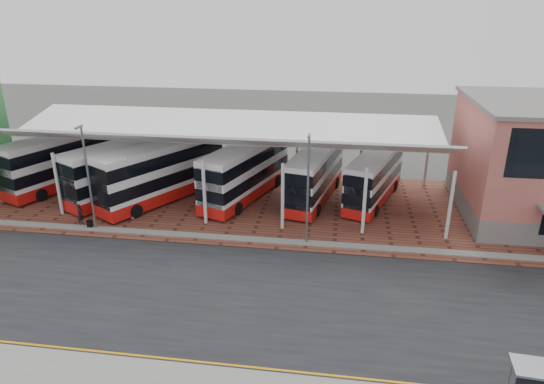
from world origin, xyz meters
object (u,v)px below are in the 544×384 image
object	(u,v)px
bus_3	(246,172)
pedestrian	(80,214)
bus_2	(161,172)
bus_4	(315,175)
bus_0	(65,160)
bus_5	(374,177)
bus_1	(127,169)

from	to	relation	value
bus_3	pedestrian	world-z (taller)	bus_3
bus_2	bus_4	world-z (taller)	bus_2
bus_0	bus_5	world-z (taller)	bus_0
bus_4	pedestrian	size ratio (longest dim) A/B	6.61
bus_1	bus_0	bearing A→B (deg)	-164.08
bus_0	bus_5	size ratio (longest dim) A/B	1.15
bus_1	bus_2	size ratio (longest dim) A/B	0.98
bus_1	bus_5	size ratio (longest dim) A/B	1.12
bus_1	bus_4	distance (m)	16.43
bus_2	bus_3	xyz separation A→B (m)	(7.03, 1.59, -0.13)
bus_3	bus_4	distance (m)	5.98
bus_2	bus_3	world-z (taller)	bus_2
bus_4	pedestrian	world-z (taller)	bus_4
bus_1	bus_3	bearing A→B (deg)	32.91
bus_4	bus_5	world-z (taller)	bus_4
bus_1	bus_4	xyz separation A→B (m)	(16.37, 1.37, -0.20)
bus_5	pedestrian	distance (m)	24.02
bus_1	pedestrian	size ratio (longest dim) A/B	6.97
bus_0	pedestrian	xyz separation A→B (m)	(5.53, -7.94, -1.60)
bus_2	pedestrian	bearing A→B (deg)	-97.27
pedestrian	bus_0	bearing A→B (deg)	38.19
bus_1	bus_5	xyz separation A→B (m)	(21.42, 1.73, -0.32)
bus_0	bus_1	world-z (taller)	bus_0
bus_0	bus_5	distance (m)	28.07
bus_2	bus_5	bearing A→B (deg)	38.32
bus_4	bus_5	xyz separation A→B (m)	(5.05, 0.35, -0.11)
bus_1	bus_3	xyz separation A→B (m)	(10.41, 0.87, -0.05)
bus_0	bus_1	size ratio (longest dim) A/B	1.03
bus_0	bus_4	world-z (taller)	bus_0
bus_0	bus_3	bearing A→B (deg)	21.38
bus_2	pedestrian	world-z (taller)	bus_2
bus_1	bus_4	bearing A→B (deg)	32.91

